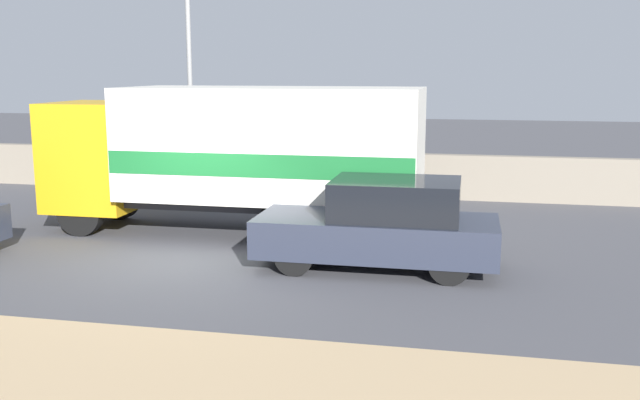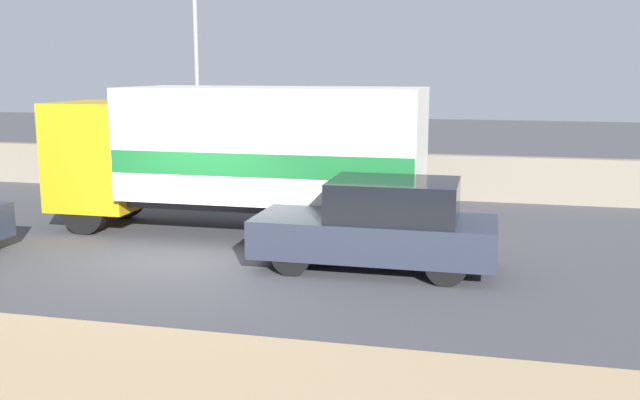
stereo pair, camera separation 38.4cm
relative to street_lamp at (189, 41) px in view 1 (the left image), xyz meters
name	(u,v)px [view 1 (the left image)]	position (x,y,z in m)	size (l,w,h in m)	color
ground_plane	(193,256)	(2.65, -6.67, -4.39)	(80.00, 80.00, 0.00)	#47474C
dirt_shoulder_foreground	(0,384)	(2.65, -12.62, -4.37)	(60.00, 4.05, 0.04)	tan
stone_wall_backdrop	(287,172)	(2.65, 0.71, -3.76)	(60.00, 0.35, 1.26)	gray
street_lamp	(189,41)	(0.00, 0.00, 0.00)	(0.56, 0.28, 7.66)	gray
box_truck	(242,151)	(3.03, -4.61, -2.54)	(8.32, 2.60, 3.24)	gold
car_hatchback	(382,225)	(6.40, -6.78, -3.57)	(4.38, 1.77, 1.66)	#282D3D
pedestrian	(79,173)	(-2.29, -2.35, -3.51)	(0.37, 0.37, 1.70)	#1E1E2D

